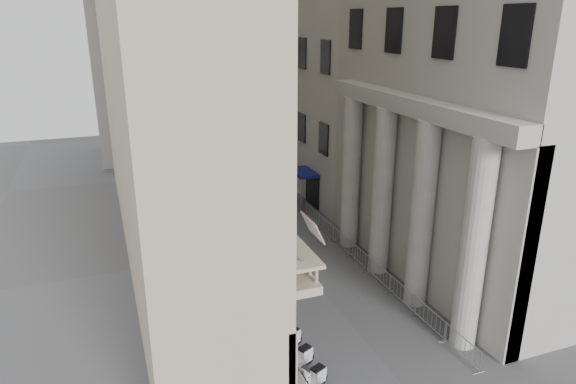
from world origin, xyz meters
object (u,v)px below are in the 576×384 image
pedestrian_a (240,190)px  info_kiosk (239,271)px  street_lamp (244,183)px  pedestrian_b (270,187)px  security_tent (235,202)px

pedestrian_a → info_kiosk: bearing=82.9°
street_lamp → info_kiosk: street_lamp is taller
info_kiosk → pedestrian_a: 14.62m
info_kiosk → pedestrian_a: (3.90, 14.09, 0.04)m
pedestrian_a → street_lamp: bearing=85.7°
street_lamp → pedestrian_b: size_ratio=3.94×
info_kiosk → pedestrian_b: size_ratio=0.94×
pedestrian_b → security_tent: bearing=73.2°
security_tent → pedestrian_b: (5.12, 8.18, -2.10)m
pedestrian_a → pedestrian_b: bearing=-178.7°
street_lamp → pedestrian_a: (1.95, 8.65, -3.38)m
security_tent → street_lamp: (0.62, -0.15, 1.27)m
security_tent → pedestrian_b: 9.88m
info_kiosk → street_lamp: bearing=71.8°
security_tent → info_kiosk: security_tent is taller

